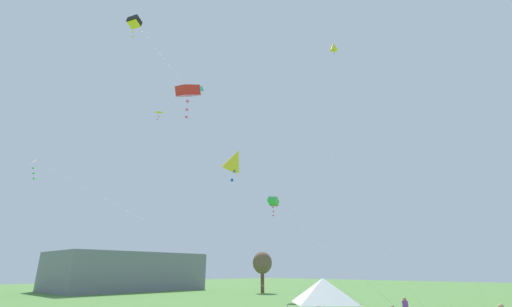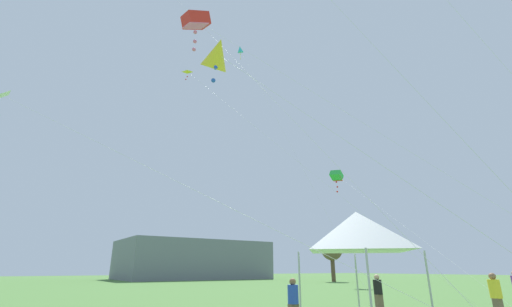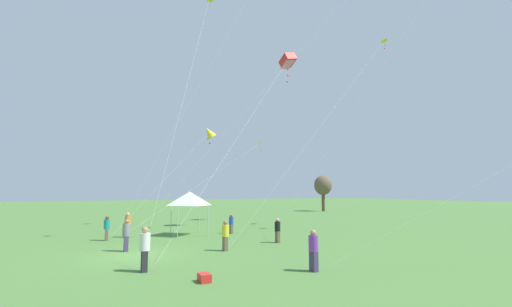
{
  "view_description": "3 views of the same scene",
  "coord_description": "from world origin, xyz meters",
  "px_view_note": "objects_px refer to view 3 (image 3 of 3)",
  "views": [
    {
      "loc": [
        -20.47,
        -4.1,
        3.65
      ],
      "look_at": [
        -3.03,
        11.92,
        11.72
      ],
      "focal_mm": 24.0,
      "sensor_mm": 36.0,
      "label": 1
    },
    {
      "loc": [
        -14.08,
        -1.64,
        1.83
      ],
      "look_at": [
        -4.89,
        12.05,
        7.39
      ],
      "focal_mm": 24.0,
      "sensor_mm": 36.0,
      "label": 2
    },
    {
      "loc": [
        19.49,
        -2.3,
        3.39
      ],
      "look_at": [
        -5.36,
        9.72,
        6.39
      ],
      "focal_mm": 24.0,
      "sensor_mm": 36.0,
      "label": 3
    }
  ],
  "objects_px": {
    "person_orange_shirt": "(128,224)",
    "kite_yellow_delta_2": "(382,43)",
    "festival_tent": "(190,199)",
    "person_grey_shirt": "(126,233)",
    "person_black_shirt": "(278,229)",
    "person_blue_shirt": "(231,223)",
    "kite_white_delta_6": "(258,145)",
    "kite_red_box_4": "(288,61)",
    "kite_yellow_diamond_5": "(209,133)",
    "person_white_shirt": "(145,247)",
    "person_yellow_shirt": "(225,235)",
    "cooler_box": "(204,278)",
    "person_purple_shirt": "(313,249)",
    "person_teal_shirt": "(107,227)"
  },
  "relations": [
    {
      "from": "person_orange_shirt",
      "to": "kite_yellow_delta_2",
      "type": "bearing_deg",
      "value": -88.2
    },
    {
      "from": "kite_yellow_delta_2",
      "to": "person_orange_shirt",
      "type": "bearing_deg",
      "value": -97.72
    },
    {
      "from": "person_grey_shirt",
      "to": "person_blue_shirt",
      "type": "bearing_deg",
      "value": 41.27
    },
    {
      "from": "person_teal_shirt",
      "to": "person_yellow_shirt",
      "type": "distance_m",
      "value": 9.34
    },
    {
      "from": "festival_tent",
      "to": "person_blue_shirt",
      "type": "distance_m",
      "value": 3.85
    },
    {
      "from": "festival_tent",
      "to": "person_grey_shirt",
      "type": "distance_m",
      "value": 7.44
    },
    {
      "from": "person_yellow_shirt",
      "to": "kite_red_box_4",
      "type": "bearing_deg",
      "value": -166.3
    },
    {
      "from": "cooler_box",
      "to": "person_white_shirt",
      "type": "xyz_separation_m",
      "value": [
        -2.66,
        -1.8,
        0.85
      ]
    },
    {
      "from": "person_white_shirt",
      "to": "kite_yellow_diamond_5",
      "type": "distance_m",
      "value": 17.4
    },
    {
      "from": "person_grey_shirt",
      "to": "person_teal_shirt",
      "type": "relative_size",
      "value": 1.25
    },
    {
      "from": "cooler_box",
      "to": "person_orange_shirt",
      "type": "distance_m",
      "value": 14.36
    },
    {
      "from": "festival_tent",
      "to": "person_grey_shirt",
      "type": "xyz_separation_m",
      "value": [
        5.24,
        -4.97,
        -1.78
      ]
    },
    {
      "from": "cooler_box",
      "to": "person_orange_shirt",
      "type": "relative_size",
      "value": 0.33
    },
    {
      "from": "person_orange_shirt",
      "to": "kite_yellow_delta_2",
      "type": "relative_size",
      "value": 0.09
    },
    {
      "from": "festival_tent",
      "to": "person_blue_shirt",
      "type": "xyz_separation_m",
      "value": [
        0.41,
        3.29,
        -1.96
      ]
    },
    {
      "from": "kite_white_delta_6",
      "to": "person_yellow_shirt",
      "type": "bearing_deg",
      "value": -31.62
    },
    {
      "from": "person_yellow_shirt",
      "to": "kite_yellow_diamond_5",
      "type": "height_order",
      "value": "kite_yellow_diamond_5"
    },
    {
      "from": "person_purple_shirt",
      "to": "festival_tent",
      "type": "bearing_deg",
      "value": 136.67
    },
    {
      "from": "kite_red_box_4",
      "to": "kite_yellow_diamond_5",
      "type": "distance_m",
      "value": 10.33
    },
    {
      "from": "person_grey_shirt",
      "to": "kite_yellow_delta_2",
      "type": "relative_size",
      "value": 0.11
    },
    {
      "from": "person_yellow_shirt",
      "to": "person_purple_shirt",
      "type": "bearing_deg",
      "value": 75.94
    },
    {
      "from": "person_grey_shirt",
      "to": "kite_red_box_4",
      "type": "relative_size",
      "value": 0.12
    },
    {
      "from": "person_purple_shirt",
      "to": "person_yellow_shirt",
      "type": "height_order",
      "value": "person_purple_shirt"
    },
    {
      "from": "person_white_shirt",
      "to": "person_blue_shirt",
      "type": "bearing_deg",
      "value": 41.63
    },
    {
      "from": "kite_red_box_4",
      "to": "person_black_shirt",
      "type": "bearing_deg",
      "value": -36.34
    },
    {
      "from": "cooler_box",
      "to": "person_purple_shirt",
      "type": "height_order",
      "value": "person_purple_shirt"
    },
    {
      "from": "person_orange_shirt",
      "to": "kite_red_box_4",
      "type": "xyz_separation_m",
      "value": [
        -0.24,
        13.96,
        14.83
      ]
    },
    {
      "from": "person_white_shirt",
      "to": "kite_red_box_4",
      "type": "height_order",
      "value": "kite_red_box_4"
    },
    {
      "from": "person_grey_shirt",
      "to": "person_yellow_shirt",
      "type": "height_order",
      "value": "person_grey_shirt"
    },
    {
      "from": "person_blue_shirt",
      "to": "kite_yellow_diamond_5",
      "type": "height_order",
      "value": "kite_yellow_diamond_5"
    },
    {
      "from": "person_black_shirt",
      "to": "person_grey_shirt",
      "type": "xyz_separation_m",
      "value": [
        -0.89,
        -9.25,
        0.15
      ]
    },
    {
      "from": "kite_red_box_4",
      "to": "kite_white_delta_6",
      "type": "xyz_separation_m",
      "value": [
        -7.96,
        0.7,
        -7.13
      ]
    },
    {
      "from": "person_orange_shirt",
      "to": "kite_red_box_4",
      "type": "bearing_deg",
      "value": -79.51
    },
    {
      "from": "cooler_box",
      "to": "person_white_shirt",
      "type": "distance_m",
      "value": 3.32
    },
    {
      "from": "kite_red_box_4",
      "to": "kite_yellow_diamond_5",
      "type": "relative_size",
      "value": 1.79
    },
    {
      "from": "festival_tent",
      "to": "kite_red_box_4",
      "type": "bearing_deg",
      "value": 96.75
    },
    {
      "from": "person_white_shirt",
      "to": "kite_yellow_diamond_5",
      "type": "xyz_separation_m",
      "value": [
        -13.88,
        7.24,
        7.6
      ]
    },
    {
      "from": "person_purple_shirt",
      "to": "person_yellow_shirt",
      "type": "relative_size",
      "value": 1.03
    },
    {
      "from": "person_white_shirt",
      "to": "person_orange_shirt",
      "type": "xyz_separation_m",
      "value": [
        -11.62,
        0.4,
        -0.03
      ]
    },
    {
      "from": "person_grey_shirt",
      "to": "kite_white_delta_6",
      "type": "relative_size",
      "value": 0.13
    },
    {
      "from": "person_black_shirt",
      "to": "person_grey_shirt",
      "type": "distance_m",
      "value": 9.3
    },
    {
      "from": "person_orange_shirt",
      "to": "kite_white_delta_6",
      "type": "relative_size",
      "value": 0.11
    },
    {
      "from": "person_black_shirt",
      "to": "person_blue_shirt",
      "type": "distance_m",
      "value": 5.8
    },
    {
      "from": "kite_yellow_delta_2",
      "to": "kite_yellow_diamond_5",
      "type": "relative_size",
      "value": 2.05
    },
    {
      "from": "festival_tent",
      "to": "kite_white_delta_6",
      "type": "xyz_separation_m",
      "value": [
        -9.1,
        10.33,
        5.89
      ]
    },
    {
      "from": "person_blue_shirt",
      "to": "person_white_shirt",
      "type": "xyz_separation_m",
      "value": [
        10.3,
        -8.03,
        0.18
      ]
    },
    {
      "from": "festival_tent",
      "to": "person_purple_shirt",
      "type": "distance_m",
      "value": 14.0
    },
    {
      "from": "cooler_box",
      "to": "kite_white_delta_6",
      "type": "distance_m",
      "value": 27.45
    },
    {
      "from": "person_white_shirt",
      "to": "cooler_box",
      "type": "bearing_deg",
      "value": -66.34
    },
    {
      "from": "cooler_box",
      "to": "kite_white_delta_6",
      "type": "bearing_deg",
      "value": 149.45
    }
  ]
}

